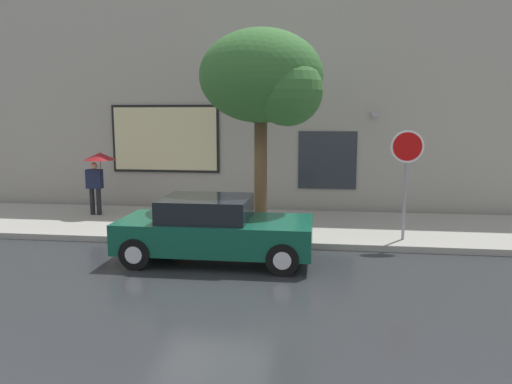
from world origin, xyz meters
The scene contains 8 objects.
ground_plane centered at (0.00, 0.00, 0.00)m, with size 60.00×60.00×0.00m, color #282B2D.
sidewalk centered at (0.00, 3.00, 0.07)m, with size 20.00×4.00×0.15m, color gray.
building_facade centered at (-0.03, 5.50, 3.48)m, with size 20.00×0.67×7.00m.
parked_car centered at (0.06, -0.09, 0.67)m, with size 4.07×1.86×1.36m.
fire_hydrant centered at (-1.17, 1.70, 0.56)m, with size 0.30×0.44×0.83m.
pedestrian_with_umbrella centered at (-4.20, 3.52, 1.61)m, with size 0.93×0.93×1.86m.
street_tree centered at (0.96, 1.82, 3.91)m, with size 2.99×2.54×4.99m.
stop_sign centered at (4.27, 1.63, 1.98)m, with size 0.76×0.10×2.59m.
Camera 1 is at (2.24, -9.92, 3.04)m, focal length 33.89 mm.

